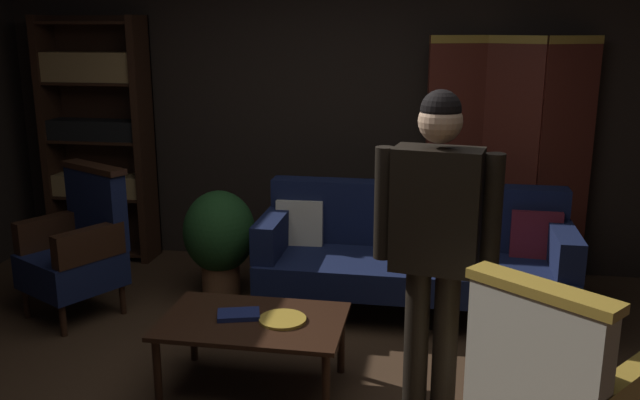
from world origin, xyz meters
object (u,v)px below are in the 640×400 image
(standing_figure, at_px, (435,236))
(book_navy_cloth, at_px, (239,315))
(bookshelf, at_px, (98,133))
(brass_tray, at_px, (283,319))
(armchair_wing_left, at_px, (79,247))
(velvet_couch, at_px, (413,249))
(coffee_table, at_px, (253,327))
(potted_plant, at_px, (219,237))
(folding_screen, at_px, (509,157))

(standing_figure, bearing_deg, book_navy_cloth, 165.67)
(bookshelf, distance_m, brass_tray, 2.93)
(armchair_wing_left, distance_m, standing_figure, 2.70)
(velvet_couch, relative_size, standing_figure, 1.25)
(coffee_table, distance_m, book_navy_cloth, 0.10)
(standing_figure, bearing_deg, bookshelf, 141.67)
(armchair_wing_left, bearing_deg, potted_plant, 25.74)
(potted_plant, bearing_deg, book_navy_cloth, -67.52)
(standing_figure, bearing_deg, armchair_wing_left, 156.47)
(velvet_couch, height_order, potted_plant, velvet_couch)
(bookshelf, bearing_deg, potted_plant, -30.72)
(bookshelf, height_order, coffee_table, bookshelf)
(potted_plant, bearing_deg, bookshelf, 149.28)
(armchair_wing_left, xyz_separation_m, book_navy_cloth, (1.38, -0.79, -0.06))
(bookshelf, relative_size, velvet_couch, 0.97)
(armchair_wing_left, relative_size, potted_plant, 1.27)
(armchair_wing_left, distance_m, potted_plant, 0.97)
(velvet_couch, bearing_deg, folding_screen, 47.95)
(velvet_couch, relative_size, brass_tray, 8.21)
(folding_screen, height_order, velvet_couch, folding_screen)
(folding_screen, bearing_deg, standing_figure, -103.34)
(armchair_wing_left, bearing_deg, folding_screen, 22.14)
(bookshelf, distance_m, armchair_wing_left, 1.40)
(coffee_table, height_order, standing_figure, standing_figure)
(standing_figure, distance_m, book_navy_cloth, 1.23)
(folding_screen, bearing_deg, velvet_couch, -132.05)
(coffee_table, xyz_separation_m, armchair_wing_left, (-1.46, 0.80, 0.12))
(bookshelf, relative_size, standing_figure, 1.20)
(brass_tray, bearing_deg, velvet_couch, 62.41)
(coffee_table, bearing_deg, brass_tray, 2.38)
(folding_screen, distance_m, velvet_couch, 1.15)
(folding_screen, xyz_separation_m, standing_figure, (-0.54, -2.26, 0.04))
(coffee_table, xyz_separation_m, standing_figure, (0.96, -0.25, 0.65))
(coffee_table, distance_m, standing_figure, 1.19)
(velvet_couch, height_order, brass_tray, velvet_couch)
(potted_plant, distance_m, brass_tray, 1.43)
(folding_screen, bearing_deg, armchair_wing_left, -157.86)
(bookshelf, bearing_deg, armchair_wing_left, -70.57)
(bookshelf, bearing_deg, book_navy_cloth, -47.78)
(armchair_wing_left, height_order, potted_plant, armchair_wing_left)
(book_navy_cloth, bearing_deg, armchair_wing_left, 150.22)
(bookshelf, height_order, potted_plant, bookshelf)
(coffee_table, relative_size, potted_plant, 1.22)
(bookshelf, bearing_deg, standing_figure, -38.33)
(book_navy_cloth, xyz_separation_m, brass_tray, (0.25, -0.01, -0.00))
(coffee_table, relative_size, armchair_wing_left, 0.96)
(armchair_wing_left, bearing_deg, velvet_couch, 11.18)
(standing_figure, bearing_deg, velvet_couch, 95.45)
(coffee_table, bearing_deg, book_navy_cloth, 168.81)
(potted_plant, distance_m, book_navy_cloth, 1.31)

